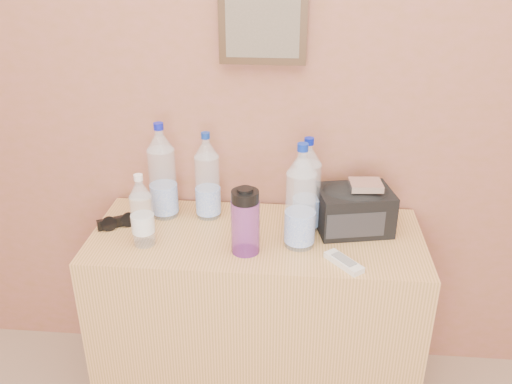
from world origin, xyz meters
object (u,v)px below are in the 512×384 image
pet_large_a (162,176)px  dresser (257,317)px  nalgene_bottle (245,221)px  sunglasses (118,222)px  pet_small (142,214)px  ac_remote (344,262)px  foil_packet (366,185)px  pet_large_c (307,190)px  toiletry_bag (354,208)px  pet_large_d (301,202)px  pet_large_b (207,180)px

pet_large_a → dresser: bearing=-18.7°
nalgene_bottle → sunglasses: size_ratio=1.55×
sunglasses → pet_small: bearing=-70.9°
ac_remote → foil_packet: size_ratio=1.33×
pet_large_c → toiletry_bag: (0.17, 0.01, -0.06)m
dresser → pet_large_c: (0.17, 0.07, 0.52)m
pet_small → pet_large_c: bearing=16.2°
dresser → sunglasses: bearing=178.1°
dresser → ac_remote: bearing=-29.5°
pet_large_a → pet_large_d: bearing=-18.9°
pet_large_d → sunglasses: size_ratio=2.46×
nalgene_bottle → foil_packet: 0.43m
sunglasses → toiletry_bag: toiletry_bag is taller
pet_small → ac_remote: pet_small is taller
pet_large_d → sunglasses: 0.67m
pet_large_c → pet_small: 0.57m
nalgene_bottle → sunglasses: (-0.48, 0.13, -0.09)m
pet_large_c → foil_packet: bearing=-3.9°
pet_large_a → pet_small: pet_large_a is taller
pet_large_a → toiletry_bag: 0.70m
sunglasses → foil_packet: bearing=-28.0°
nalgene_bottle → sunglasses: 0.50m
dresser → pet_large_c: 0.55m
nalgene_bottle → pet_large_d: bearing=17.6°
pet_small → toiletry_bag: (0.71, 0.16, -0.03)m
dresser → pet_large_d: 0.55m
pet_large_b → foil_packet: pet_large_b is taller
sunglasses → toiletry_bag: bearing=-26.7°
pet_small → foil_packet: size_ratio=2.38×
pet_large_d → foil_packet: (0.22, 0.11, 0.02)m
dresser → pet_large_b: bearing=146.1°
sunglasses → foil_packet: (0.87, 0.04, 0.16)m
nalgene_bottle → toiletry_bag: size_ratio=0.91×
sunglasses → ac_remote: size_ratio=1.04×
pet_large_d → nalgene_bottle: bearing=-162.4°
pet_large_a → sunglasses: pet_large_a is taller
dresser → pet_large_c: size_ratio=3.41×
pet_large_b → sunglasses: (-0.31, -0.11, -0.13)m
nalgene_bottle → toiletry_bag: bearing=26.3°
nalgene_bottle → foil_packet: size_ratio=2.14×
pet_large_c → pet_large_a: bearing=174.2°
pet_large_c → ac_remote: pet_large_c is taller
dresser → ac_remote: size_ratio=8.12×
pet_large_d → pet_small: 0.53m
dresser → pet_small: pet_small is taller
pet_large_d → toiletry_bag: bearing=33.5°
dresser → pet_small: (-0.38, -0.09, 0.48)m
sunglasses → dresser: bearing=-32.3°
dresser → foil_packet: foil_packet is taller
pet_large_b → pet_large_d: size_ratio=0.90×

